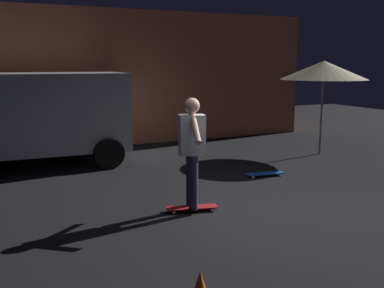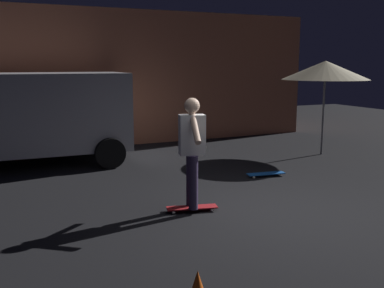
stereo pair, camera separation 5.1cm
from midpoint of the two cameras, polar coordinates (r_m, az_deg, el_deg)
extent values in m
plane|color=black|center=(7.05, 9.15, -8.48)|extent=(28.00, 28.00, 0.00)
cube|color=#B76B4C|center=(14.45, -12.26, 8.36)|extent=(12.32, 4.34, 3.68)
cube|color=#B2B2B7|center=(10.51, -20.90, 3.72)|extent=(4.67, 2.07, 1.70)
cylinder|color=black|center=(9.86, -10.20, -1.15)|extent=(0.67, 0.24, 0.66)
cylinder|color=black|center=(11.77, -12.28, 0.61)|extent=(0.67, 0.24, 0.66)
cylinder|color=slate|center=(11.55, 16.41, 4.10)|extent=(0.05, 0.05, 2.20)
cone|color=beige|center=(11.50, 16.65, 8.94)|extent=(2.10, 2.10, 0.45)
cube|color=#AD1E23|center=(6.97, 0.21, -8.02)|extent=(0.81, 0.38, 0.02)
sphere|color=silver|center=(7.12, 2.47, -7.94)|extent=(0.05, 0.05, 0.05)
sphere|color=silver|center=(6.97, 2.79, -8.36)|extent=(0.05, 0.05, 0.05)
sphere|color=silver|center=(7.02, -2.35, -8.22)|extent=(0.05, 0.05, 0.05)
sphere|color=silver|center=(6.86, -2.14, -8.66)|extent=(0.05, 0.05, 0.05)
cube|color=#1959B2|center=(9.17, 9.48, -3.71)|extent=(0.80, 0.30, 0.02)
sphere|color=silver|center=(9.39, 10.89, -3.65)|extent=(0.05, 0.05, 0.05)
sphere|color=silver|center=(9.24, 11.38, -3.89)|extent=(0.05, 0.05, 0.05)
sphere|color=silver|center=(9.13, 7.55, -3.95)|extent=(0.05, 0.05, 0.05)
sphere|color=silver|center=(8.98, 7.99, -4.20)|extent=(0.05, 0.05, 0.05)
cylinder|color=#382D4C|center=(6.96, 0.04, -4.47)|extent=(0.14, 0.14, 0.82)
cylinder|color=#382D4C|center=(6.75, 0.39, -4.93)|extent=(0.14, 0.14, 0.82)
cube|color=white|center=(6.71, 0.22, 1.18)|extent=(0.42, 0.31, 0.60)
sphere|color=beige|center=(6.65, 0.22, 4.88)|extent=(0.23, 0.23, 0.23)
cylinder|color=beige|center=(6.90, -0.13, 2.69)|extent=(0.22, 0.55, 0.46)
cylinder|color=beige|center=(6.47, 0.59, 2.19)|extent=(0.22, 0.55, 0.46)
camera|label=1|loc=(0.03, -89.78, 0.04)|focal=42.14mm
camera|label=2|loc=(0.03, 90.22, -0.04)|focal=42.14mm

